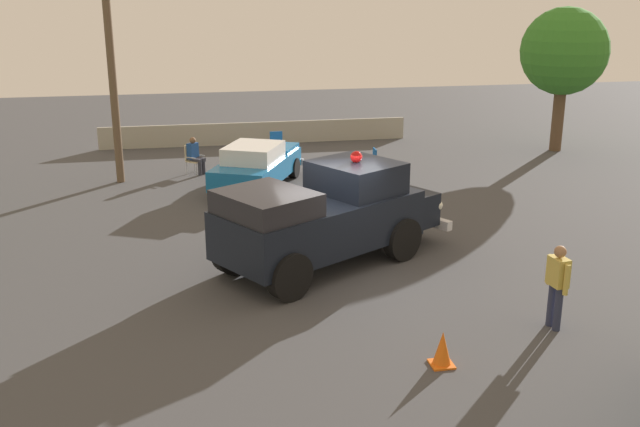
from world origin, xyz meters
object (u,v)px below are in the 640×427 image
Objects in this scene: vintage_fire_truck at (327,215)px; lawn_chair_spare at (277,143)px; utility_pole at (111,57)px; lawn_chair_by_car at (371,161)px; oak_tree_left at (564,52)px; spectator_standing at (557,281)px; lawn_chair_near_truck at (192,157)px; spectator_seated at (195,154)px; classic_hot_rod at (257,164)px; traffic_cone at (442,349)px.

vintage_fire_truck is 11.15m from lawn_chair_spare.
utility_pole reaches higher than lawn_chair_spare.
oak_tree_left is at bearing -160.91° from lawn_chair_by_car.
lawn_chair_by_car and lawn_chair_spare have the same top height.
lawn_chair_spare is 15.65m from spectator_standing.
spectator_seated is (-0.10, 0.09, 0.11)m from lawn_chair_near_truck.
spectator_seated is at bearing -47.16° from classic_hot_rod.
classic_hot_rod is 4.64× the size of lawn_chair_spare.
lawn_chair_spare is at bearing -87.49° from traffic_cone.
spectator_seated is at bearing 139.07° from lawn_chair_near_truck.
vintage_fire_truck is 10.61m from utility_pole.
traffic_cone is at bearing 92.51° from lawn_chair_spare.
vintage_fire_truck reaches higher than classic_hot_rod.
traffic_cone is (2.05, 12.76, -0.28)m from lawn_chair_by_car.
oak_tree_left reaches higher than classic_hot_rod.
lawn_chair_spare is 7.03m from utility_pole.
spectator_seated is 14.96m from traffic_cone.
lawn_chair_spare is 16.29m from traffic_cone.
utility_pole is (5.59, 2.42, 3.51)m from lawn_chair_spare.
utility_pole is at bearing 13.78° from spectator_seated.
lawn_chair_spare is at bearing -91.45° from vintage_fire_truck.
vintage_fire_truck reaches higher than traffic_cone.
spectator_seated is 14.92m from spectator_standing.
oak_tree_left is (-11.37, -10.50, 2.64)m from vintage_fire_truck.
classic_hot_rod is 4.64× the size of lawn_chair_by_car.
vintage_fire_truck is 5.50m from spectator_standing.
lawn_chair_near_truck is 1.00× the size of lawn_chair_spare.
traffic_cone is at bearing 104.69° from spectator_seated.
lawn_chair_by_car is 6.09m from spectator_seated.
spectator_seated reaches higher than lawn_chair_spare.
spectator_seated is 0.77× the size of spectator_standing.
lawn_chair_near_truck is at bearing -46.89° from classic_hot_rod.
utility_pole is at bearing 23.43° from lawn_chair_spare.
spectator_standing reaches higher than classic_hot_rod.
lawn_chair_spare reaches higher than traffic_cone.
lawn_chair_by_car is (-3.05, -7.62, -0.61)m from vintage_fire_truck.
spectator_seated is 0.16× the size of utility_pole.
vintage_fire_truck is 9.78× the size of traffic_cone.
spectator_seated reaches higher than lawn_chair_by_car.
traffic_cone is (-3.89, 14.55, -0.28)m from lawn_chair_near_truck.
utility_pole is (4.44, -1.47, 3.35)m from classic_hot_rod.
traffic_cone is at bearing 100.95° from vintage_fire_truck.
oak_tree_left reaches higher than vintage_fire_truck.
classic_hot_rod reaches higher than lawn_chair_by_car.
oak_tree_left is 19.10m from traffic_cone.
oak_tree_left is (-7.76, -14.65, 2.87)m from spectator_standing.
vintage_fire_truck is 3.71× the size of spectator_standing.
lawn_chair_spare is at bearing -51.78° from lawn_chair_by_car.
lawn_chair_by_car is 0.79× the size of spectator_seated.
spectator_standing is at bearing 115.61° from lawn_chair_near_truck.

